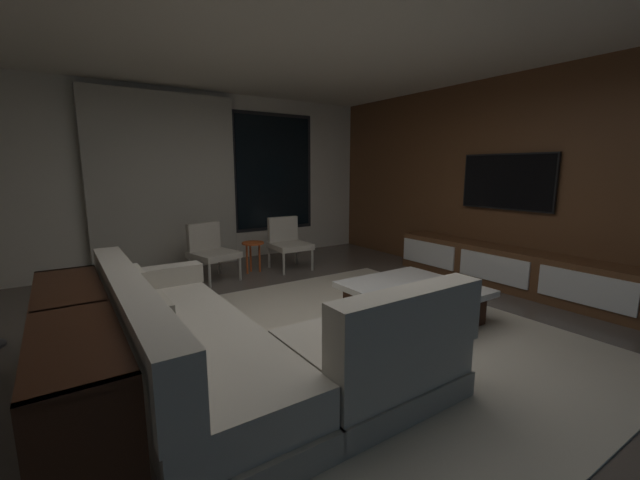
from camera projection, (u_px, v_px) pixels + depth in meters
name	position (u px, v px, depth m)	size (l,w,h in m)	color
floor	(332.00, 341.00, 3.51)	(9.20, 9.20, 0.00)	#564C44
back_wall_with_window	(196.00, 180.00, 6.19)	(6.60, 0.30, 2.70)	beige
media_wall	(530.00, 182.00, 4.94)	(0.12, 7.80, 2.70)	brown
ceiling	(334.00, 12.00, 3.02)	(8.20, 8.20, 0.00)	beige
area_rug	(369.00, 335.00, 3.61)	(3.20, 3.80, 0.01)	beige
sectional_couch	(233.00, 348.00, 2.72)	(1.98, 2.50, 0.82)	#A49C8C
coffee_table	(412.00, 302.00, 3.96)	(1.16, 1.16, 0.36)	#33190D
book_stack_on_coffee_table	(419.00, 289.00, 3.72)	(0.29, 0.23, 0.05)	#D07A97
accent_chair_near_window	(287.00, 240.00, 6.02)	(0.56, 0.58, 0.78)	#B2ADA0
accent_chair_by_curtain	(210.00, 249.00, 5.40)	(0.66, 0.67, 0.78)	#B2ADA0
side_stool	(253.00, 248.00, 5.75)	(0.32, 0.32, 0.46)	#BF4C1E
media_console	(506.00, 269.00, 5.02)	(0.46, 3.10, 0.52)	brown
mounted_tv	(507.00, 182.00, 5.09)	(0.05, 1.25, 0.72)	black
console_table_behind_couch	(76.00, 358.00, 2.31)	(0.40, 2.10, 0.74)	#33190D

